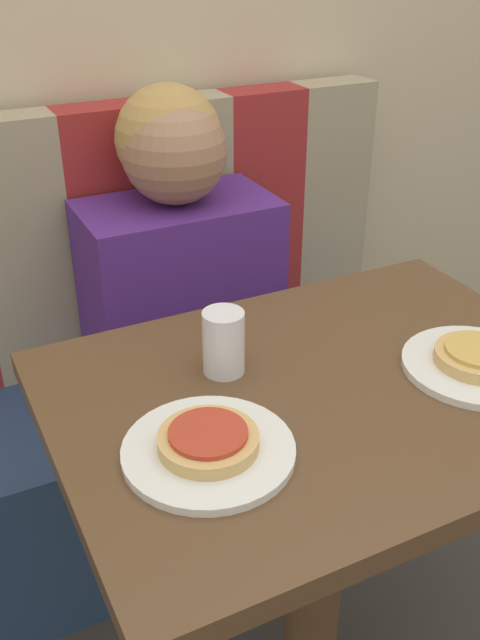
{
  "coord_description": "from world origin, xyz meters",
  "views": [
    {
      "loc": [
        -0.5,
        -0.72,
        1.37
      ],
      "look_at": [
        0.0,
        0.29,
        0.73
      ],
      "focal_mm": 40.0,
      "sensor_mm": 36.0,
      "label": 1
    }
  ],
  "objects": [
    {
      "name": "person",
      "position": [
        0.0,
        0.59,
        0.75
      ],
      "size": [
        0.41,
        0.25,
        0.66
      ],
      "color": "#4C237A",
      "rests_on": "booth_seat"
    },
    {
      "name": "plate_left",
      "position": [
        -0.22,
        -0.07,
        0.77
      ],
      "size": [
        0.22,
        0.22,
        0.01
      ],
      "color": "white",
      "rests_on": "dining_table"
    },
    {
      "name": "plate_right",
      "position": [
        0.22,
        -0.07,
        0.77
      ],
      "size": [
        0.22,
        0.22,
        0.01
      ],
      "color": "white",
      "rests_on": "dining_table"
    },
    {
      "name": "booth_backrest",
      "position": [
        -0.0,
        0.77,
        0.73
      ],
      "size": [
        1.17,
        0.1,
        0.59
      ],
      "color": "maroon",
      "rests_on": "booth_seat"
    },
    {
      "name": "dining_table",
      "position": [
        0.0,
        0.0,
        0.63
      ],
      "size": [
        0.81,
        0.59,
        0.77
      ],
      "color": "brown",
      "rests_on": "ground_plane"
    },
    {
      "name": "pizza_left",
      "position": [
        -0.22,
        -0.07,
        0.79
      ],
      "size": [
        0.13,
        0.13,
        0.03
      ],
      "color": "tan",
      "rests_on": "plate_left"
    },
    {
      "name": "pizza_right",
      "position": [
        0.22,
        -0.07,
        0.79
      ],
      "size": [
        0.13,
        0.13,
        0.03
      ],
      "color": "tan",
      "rests_on": "plate_right"
    },
    {
      "name": "booth_seat",
      "position": [
        0.0,
        0.59,
        0.22
      ],
      "size": [
        1.17,
        0.46,
        0.43
      ],
      "color": "navy",
      "rests_on": "ground_plane"
    },
    {
      "name": "drinking_cup",
      "position": [
        -0.12,
        0.1,
        0.82
      ],
      "size": [
        0.06,
        0.06,
        0.1
      ],
      "color": "silver",
      "rests_on": "dining_table"
    }
  ]
}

